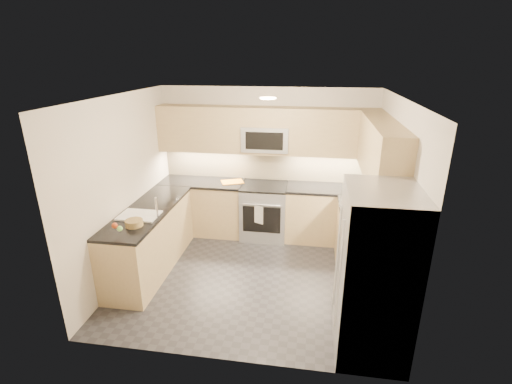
{
  "coord_description": "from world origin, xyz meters",
  "views": [
    {
      "loc": [
        0.75,
        -4.52,
        2.97
      ],
      "look_at": [
        0.0,
        0.35,
        1.15
      ],
      "focal_mm": 26.0,
      "sensor_mm": 36.0,
      "label": 1
    }
  ],
  "objects_px": {
    "refrigerator": "(375,274)",
    "fruit_basket": "(134,223)",
    "microwave": "(266,138)",
    "cutting_board": "(232,182)",
    "gas_range": "(264,212)",
    "utensil_bowl": "(367,186)"
  },
  "relations": [
    {
      "from": "fruit_basket",
      "to": "refrigerator",
      "type": "bearing_deg",
      "value": -11.82
    },
    {
      "from": "microwave",
      "to": "cutting_board",
      "type": "height_order",
      "value": "microwave"
    },
    {
      "from": "refrigerator",
      "to": "fruit_basket",
      "type": "xyz_separation_m",
      "value": [
        -2.87,
        0.6,
        0.08
      ]
    },
    {
      "from": "refrigerator",
      "to": "fruit_basket",
      "type": "bearing_deg",
      "value": 168.18
    },
    {
      "from": "cutting_board",
      "to": "fruit_basket",
      "type": "bearing_deg",
      "value": -114.69
    },
    {
      "from": "cutting_board",
      "to": "refrigerator",
      "type": "bearing_deg",
      "value": -50.95
    },
    {
      "from": "utensil_bowl",
      "to": "cutting_board",
      "type": "relative_size",
      "value": 0.83
    },
    {
      "from": "utensil_bowl",
      "to": "cutting_board",
      "type": "xyz_separation_m",
      "value": [
        -2.2,
        0.09,
        -0.08
      ]
    },
    {
      "from": "utensil_bowl",
      "to": "cutting_board",
      "type": "bearing_deg",
      "value": 177.64
    },
    {
      "from": "gas_range",
      "to": "fruit_basket",
      "type": "distance_m",
      "value": 2.37
    },
    {
      "from": "gas_range",
      "to": "refrigerator",
      "type": "distance_m",
      "value": 2.86
    },
    {
      "from": "utensil_bowl",
      "to": "fruit_basket",
      "type": "height_order",
      "value": "utensil_bowl"
    },
    {
      "from": "refrigerator",
      "to": "fruit_basket",
      "type": "relative_size",
      "value": 8.15
    },
    {
      "from": "fruit_basket",
      "to": "cutting_board",
      "type": "bearing_deg",
      "value": 65.31
    },
    {
      "from": "utensil_bowl",
      "to": "gas_range",
      "type": "bearing_deg",
      "value": 178.72
    },
    {
      "from": "microwave",
      "to": "refrigerator",
      "type": "height_order",
      "value": "microwave"
    },
    {
      "from": "refrigerator",
      "to": "cutting_board",
      "type": "height_order",
      "value": "refrigerator"
    },
    {
      "from": "fruit_basket",
      "to": "microwave",
      "type": "bearing_deg",
      "value": 53.84
    },
    {
      "from": "microwave",
      "to": "refrigerator",
      "type": "xyz_separation_m",
      "value": [
        1.45,
        -2.55,
        -0.8
      ]
    },
    {
      "from": "cutting_board",
      "to": "utensil_bowl",
      "type": "bearing_deg",
      "value": -2.36
    },
    {
      "from": "gas_range",
      "to": "utensil_bowl",
      "type": "bearing_deg",
      "value": -1.28
    },
    {
      "from": "refrigerator",
      "to": "fruit_basket",
      "type": "height_order",
      "value": "refrigerator"
    }
  ]
}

